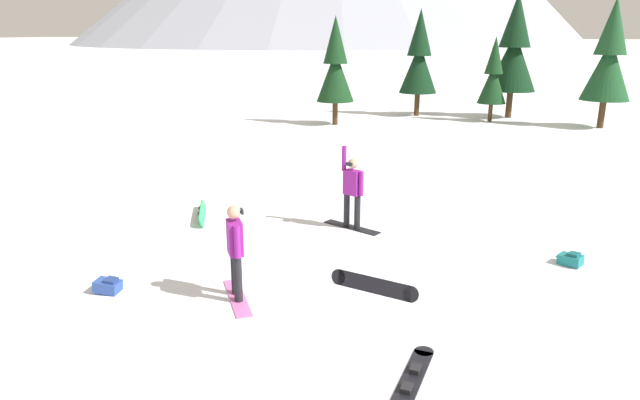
# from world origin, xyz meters

# --- Properties ---
(ground_plane) EXTENTS (800.00, 800.00, 0.00)m
(ground_plane) POSITION_xyz_m (0.00, 0.00, 0.00)
(ground_plane) COLOR white
(snowboarder_foreground) EXTENTS (1.18, 1.41, 1.74)m
(snowboarder_foreground) POSITION_xyz_m (-2.32, 0.02, 0.92)
(snowboarder_foreground) COLOR pink
(snowboarder_foreground) RESTS_ON ground_plane
(snowboarder_midground) EXTENTS (1.55, 0.77, 2.00)m
(snowboarder_midground) POSITION_xyz_m (-1.58, 4.43, 0.94)
(snowboarder_midground) COLOR black
(snowboarder_midground) RESTS_ON ground_plane
(loose_snowboard_near_left) EXTENTS (1.75, 0.38, 0.30)m
(loose_snowboard_near_left) POSITION_xyz_m (-0.10, 1.12, 0.15)
(loose_snowboard_near_left) COLOR black
(loose_snowboard_near_left) RESTS_ON ground_plane
(loose_snowboard_far_spare) EXTENTS (0.35, 1.93, 0.09)m
(loose_snowboard_far_spare) POSITION_xyz_m (1.14, -1.41, 0.02)
(loose_snowboard_far_spare) COLOR black
(loose_snowboard_far_spare) RESTS_ON ground_plane
(loose_snowboard_near_right) EXTENTS (1.02, 1.66, 0.26)m
(loose_snowboard_near_right) POSITION_xyz_m (-5.43, 3.81, 0.13)
(loose_snowboard_near_right) COLOR #19B259
(loose_snowboard_near_right) RESTS_ON ground_plane
(backpack_teal) EXTENTS (0.55, 0.47, 0.28)m
(backpack_teal) POSITION_xyz_m (3.33, 3.81, 0.13)
(backpack_teal) COLOR #1E7A7F
(backpack_teal) RESTS_ON ground_plane
(backpack_blue) EXTENTS (0.55, 0.41, 0.29)m
(backpack_blue) POSITION_xyz_m (-4.66, -0.61, 0.14)
(backpack_blue) COLOR #2D4C9E
(backpack_blue) RESTS_ON ground_plane
(pine_tree_short) EXTENTS (1.90, 1.90, 5.39)m
(pine_tree_short) POSITION_xyz_m (-7.34, 19.59, 2.94)
(pine_tree_short) COLOR #472D19
(pine_tree_short) RESTS_ON ground_plane
(pine_tree_broad) EXTENTS (1.48, 1.48, 4.38)m
(pine_tree_broad) POSITION_xyz_m (0.03, 23.50, 2.38)
(pine_tree_broad) COLOR #472D19
(pine_tree_broad) RESTS_ON ground_plane
(pine_tree_twin) EXTENTS (2.57, 2.57, 6.66)m
(pine_tree_twin) POSITION_xyz_m (0.85, 25.42, 3.63)
(pine_tree_twin) COLOR #472D19
(pine_tree_twin) RESTS_ON ground_plane
(pine_tree_young) EXTENTS (2.09, 2.09, 5.83)m
(pine_tree_young) POSITION_xyz_m (-4.09, 24.37, 3.18)
(pine_tree_young) COLOR #472D19
(pine_tree_young) RESTS_ON ground_plane
(pine_tree_tall) EXTENTS (2.30, 2.30, 6.21)m
(pine_tree_tall) POSITION_xyz_m (5.36, 23.27, 3.39)
(pine_tree_tall) COLOR #472D19
(pine_tree_tall) RESTS_ON ground_plane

